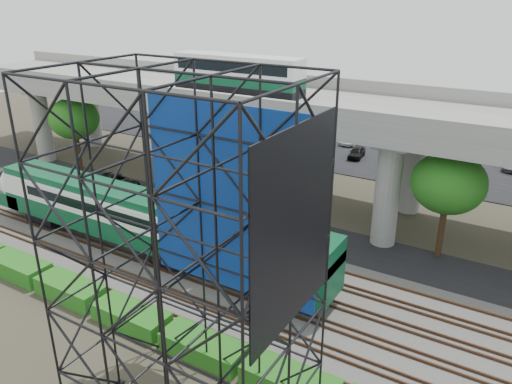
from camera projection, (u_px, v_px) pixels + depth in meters
The scene contains 13 objects.
ground at pixel (169, 283), 32.01m from camera, with size 140.00×140.00×0.00m, color #474233.
ballast_bed at pixel (188, 268), 33.56m from camera, with size 90.00×12.00×0.20m, color slate.
service_road at pixel (254, 223), 40.34m from camera, with size 90.00×5.00×0.08m, color black.
parking_lot at pixel (357, 150), 59.01m from camera, with size 90.00×18.00×0.08m, color black.
harbor_water at pixel (408, 114), 76.50m from camera, with size 140.00×40.00×0.03m, color #3F5668.
rail_tracks at pixel (188, 266), 33.50m from camera, with size 90.00×9.52×0.16m.
commuter_train at pixel (125, 214), 35.11m from camera, with size 29.30×3.06×4.30m.
overpass at pixel (284, 110), 41.83m from camera, with size 80.00×12.00×12.40m.
scaffold_tower at pixel (186, 273), 18.92m from camera, with size 9.36×6.36×15.00m.
hedge_strip at pixel (132, 316), 27.91m from camera, with size 34.60×1.80×1.20m.
trees at pixel (242, 133), 45.01m from camera, with size 40.94×16.94×7.69m.
suv at pixel (117, 183), 46.69m from camera, with size 2.38×5.17×1.44m, color black.
parked_cars at pixel (370, 147), 57.76m from camera, with size 37.22×9.54×1.32m.
Camera 1 is at (19.02, -20.65, 17.40)m, focal length 35.00 mm.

